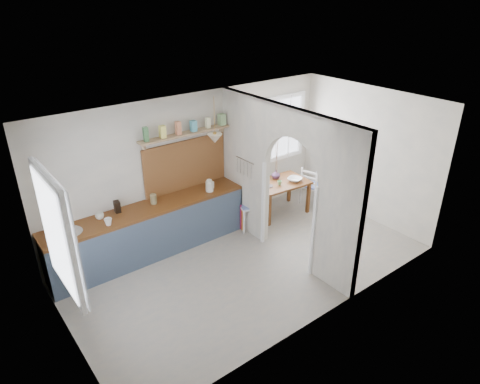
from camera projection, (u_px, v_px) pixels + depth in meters
floor at (249, 264)px, 7.19m from camera, size 5.80×3.20×0.01m
ceiling at (251, 113)px, 6.06m from camera, size 5.80×3.20×0.01m
walls at (250, 195)px, 6.63m from camera, size 5.81×3.21×2.60m
partition at (281, 174)px, 6.99m from camera, size 0.12×3.20×2.60m
kitchen_window at (56, 235)px, 4.90m from camera, size 0.10×1.16×1.50m
nook_window at (271, 130)px, 8.60m from camera, size 1.76×0.10×1.30m
counter at (150, 230)px, 7.32m from camera, size 3.50×0.60×0.90m
sink at (69, 233)px, 6.40m from camera, size 0.40×0.40×0.02m
backsplash at (186, 165)px, 7.62m from camera, size 1.65×0.03×0.90m
shelf at (186, 131)px, 7.27m from camera, size 1.75×0.20×0.21m
pendant_lamp at (215, 138)px, 7.28m from camera, size 0.26×0.26×0.16m
utensil_rail at (245, 160)px, 7.54m from camera, size 0.02×0.50×0.02m
dining_table at (280, 197)px, 8.69m from camera, size 1.17×0.83×0.69m
chair_left at (251, 203)px, 8.11m from camera, size 0.59×0.59×1.01m
chair_right at (312, 185)px, 9.06m from camera, size 0.47×0.47×0.83m
kettle at (209, 185)px, 7.63m from camera, size 0.22×0.19×0.22m
mug_a at (108, 222)px, 6.56m from camera, size 0.13×0.13×0.11m
mug_b at (100, 216)px, 6.74m from camera, size 0.17×0.17×0.11m
knife_block at (117, 207)px, 6.93m from camera, size 0.10×0.13×0.19m
jar at (153, 199)px, 7.20m from camera, size 0.11×0.11×0.17m
towel_magenta at (241, 217)px, 8.09m from camera, size 0.02×0.03×0.52m
towel_orange at (242, 219)px, 8.07m from camera, size 0.02×0.03×0.48m
bowl at (295, 179)px, 8.57m from camera, size 0.36×0.36×0.07m
table_cup at (280, 183)px, 8.40m from camera, size 0.12×0.12×0.08m
plate at (268, 186)px, 8.35m from camera, size 0.19×0.19×0.02m
vase at (276, 174)px, 8.65m from camera, size 0.19×0.19×0.18m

